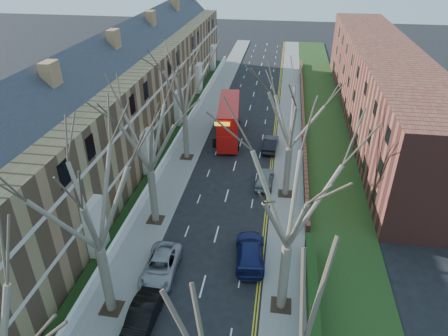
% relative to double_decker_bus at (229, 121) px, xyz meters
% --- Properties ---
extents(pavement_left, '(3.00, 102.00, 0.12)m').
position_rel_double_decker_bus_xyz_m(pavement_left, '(-4.28, 4.69, -2.16)').
color(pavement_left, slate).
rests_on(pavement_left, ground).
extents(pavement_right, '(3.00, 102.00, 0.12)m').
position_rel_double_decker_bus_xyz_m(pavement_right, '(7.72, 4.69, -2.16)').
color(pavement_right, slate).
rests_on(pavement_right, ground).
extents(terrace_left, '(9.70, 78.00, 13.60)m').
position_rel_double_decker_bus_xyz_m(terrace_left, '(-11.93, -3.31, 3.31)').
color(terrace_left, '#95704B').
rests_on(terrace_left, ground).
extents(flats_right, '(13.97, 54.00, 10.00)m').
position_rel_double_decker_bus_xyz_m(flats_right, '(19.18, 8.69, 2.76)').
color(flats_right, brown).
rests_on(flats_right, ground).
extents(front_wall_left, '(0.30, 78.00, 1.00)m').
position_rel_double_decker_bus_xyz_m(front_wall_left, '(-5.93, -3.31, -1.60)').
color(front_wall_left, white).
rests_on(front_wall_left, ground).
extents(grass_verge_right, '(6.00, 102.00, 0.06)m').
position_rel_double_decker_bus_xyz_m(grass_verge_right, '(12.22, 4.69, -2.07)').
color(grass_verge_right, '#233E16').
rests_on(grass_verge_right, ground).
extents(tree_left_mid, '(10.50, 10.50, 14.71)m').
position_rel_double_decker_bus_xyz_m(tree_left_mid, '(-3.98, -28.31, 7.34)').
color(tree_left_mid, brown).
rests_on(tree_left_mid, ground).
extents(tree_left_far, '(10.15, 10.15, 14.22)m').
position_rel_double_decker_bus_xyz_m(tree_left_far, '(-3.98, -18.31, 7.02)').
color(tree_left_far, brown).
rests_on(tree_left_far, ground).
extents(tree_left_dist, '(10.50, 10.50, 14.71)m').
position_rel_double_decker_bus_xyz_m(tree_left_dist, '(-3.98, -6.31, 7.34)').
color(tree_left_dist, brown).
rests_on(tree_left_dist, ground).
extents(tree_right_mid, '(10.50, 10.50, 14.71)m').
position_rel_double_decker_bus_xyz_m(tree_right_mid, '(7.42, -26.31, 7.34)').
color(tree_right_mid, brown).
rests_on(tree_right_mid, ground).
extents(tree_right_far, '(10.15, 10.15, 14.22)m').
position_rel_double_decker_bus_xyz_m(tree_right_far, '(7.42, -12.31, 7.02)').
color(tree_right_far, brown).
rests_on(tree_right_far, ground).
extents(double_decker_bus, '(3.55, 10.97, 4.51)m').
position_rel_double_decker_bus_xyz_m(double_decker_bus, '(0.00, 0.00, 0.00)').
color(double_decker_bus, '#BA110D').
rests_on(double_decker_bus, ground).
extents(car_left_mid, '(1.76, 4.69, 1.53)m').
position_rel_double_decker_bus_xyz_m(car_left_mid, '(-1.47, -29.23, -1.45)').
color(car_left_mid, black).
rests_on(car_left_mid, ground).
extents(car_left_far, '(2.55, 5.27, 1.44)m').
position_rel_double_decker_bus_xyz_m(car_left_far, '(-1.62, -24.53, -1.50)').
color(car_left_far, '#96969B').
rests_on(car_left_far, ground).
extents(car_right_near, '(2.76, 5.62, 1.57)m').
position_rel_double_decker_bus_xyz_m(car_right_near, '(4.83, -21.96, -1.43)').
color(car_right_near, '#171C50').
rests_on(car_right_near, ground).
extents(car_right_mid, '(1.97, 4.37, 1.46)m').
position_rel_double_decker_bus_xyz_m(car_right_mid, '(5.23, -10.66, -1.49)').
color(car_right_mid, gray).
rests_on(car_right_mid, ground).
extents(car_right_far, '(1.89, 4.71, 1.52)m').
position_rel_double_decker_bus_xyz_m(car_right_far, '(5.42, -2.66, -1.46)').
color(car_right_far, black).
rests_on(car_right_far, ground).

